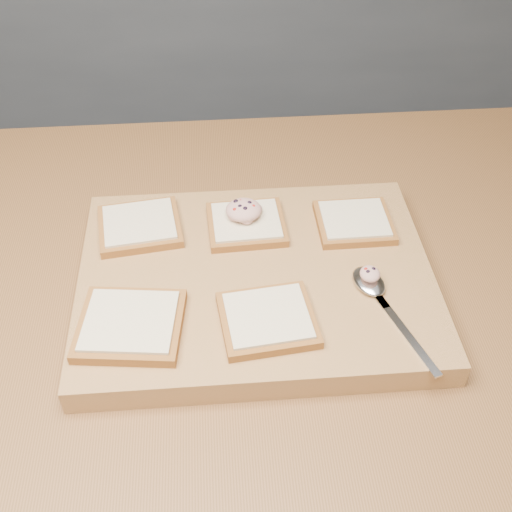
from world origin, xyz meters
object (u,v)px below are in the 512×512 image
(cutting_board, at_px, (256,281))
(bread_far_center, at_px, (246,224))
(spoon, at_px, (374,289))
(tuna_salad_dollop, at_px, (244,210))

(cutting_board, xyz_separation_m, bread_far_center, (-0.01, 0.09, 0.03))
(cutting_board, bearing_deg, bread_far_center, 94.22)
(cutting_board, bearing_deg, spoon, -18.57)
(cutting_board, xyz_separation_m, tuna_salad_dollop, (-0.01, 0.10, 0.05))
(cutting_board, distance_m, spoon, 0.16)
(bread_far_center, height_order, spoon, bread_far_center)
(cutting_board, distance_m, tuna_salad_dollop, 0.11)
(bread_far_center, bearing_deg, tuna_salad_dollop, 114.82)
(cutting_board, height_order, spoon, spoon)
(bread_far_center, xyz_separation_m, spoon, (0.16, -0.14, -0.00))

